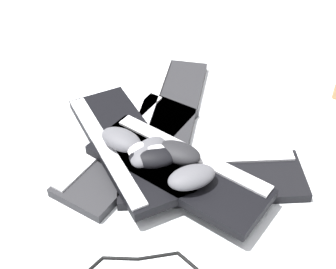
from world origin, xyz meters
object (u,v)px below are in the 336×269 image
mouse_3 (178,153)px  mouse_5 (192,177)px  mouse_1 (149,152)px  keyboard_1 (170,106)px  keyboard_0 (211,178)px  mouse_0 (153,157)px  keyboard_4 (178,170)px  keyboard_3 (125,145)px  mouse_2 (151,153)px  keyboard_2 (129,149)px  mouse_4 (121,140)px

mouse_3 → mouse_5: bearing=135.6°
mouse_1 → keyboard_1: bearing=-156.2°
keyboard_0 → mouse_0: (-0.11, -0.08, 0.07)m
keyboard_4 → keyboard_3: bearing=-174.9°
keyboard_3 → mouse_5: (0.21, -0.01, 0.04)m
keyboard_3 → mouse_2: 0.10m
keyboard_3 → mouse_1: (0.09, -0.01, 0.04)m
mouse_2 → keyboard_0: bearing=7.6°
keyboard_1 → keyboard_3: (0.04, -0.22, 0.03)m
mouse_0 → mouse_5: 0.11m
keyboard_3 → mouse_3: mouse_3 is taller
mouse_2 → keyboard_2: bearing=138.0°
keyboard_0 → mouse_2: size_ratio=3.87×
keyboard_2 → mouse_5: mouse_5 is taller
keyboard_4 → mouse_5: size_ratio=4.05×
keyboard_1 → keyboard_3: size_ratio=0.99×
keyboard_1 → mouse_3: mouse_3 is taller
keyboard_0 → mouse_2: (-0.12, -0.08, 0.07)m
keyboard_2 → mouse_1: (0.09, -0.03, 0.07)m
mouse_1 → mouse_3: size_ratio=1.00×
mouse_3 → mouse_5: size_ratio=1.00×
mouse_4 → mouse_5: (0.20, 0.01, 0.00)m
mouse_0 → mouse_2: size_ratio=1.00×
keyboard_4 → keyboard_0: bearing=41.7°
mouse_1 → mouse_2: 0.01m
keyboard_2 → mouse_4: size_ratio=4.14×
keyboard_4 → mouse_5: mouse_5 is taller
keyboard_0 → keyboard_3: bearing=-162.6°
keyboard_1 → mouse_3: size_ratio=4.17×
mouse_1 → mouse_4: 0.08m
mouse_1 → keyboard_0: bearing=117.1°
mouse_3 → mouse_4: size_ratio=1.00×
keyboard_2 → mouse_3: (0.15, 0.01, 0.07)m
keyboard_2 → mouse_5: 0.23m
keyboard_0 → mouse_3: 0.10m
mouse_5 → mouse_4: bearing=120.0°
keyboard_2 → keyboard_0: bearing=12.4°
mouse_1 → mouse_2: size_ratio=1.00×
mouse_5 → mouse_0: bearing=120.3°
mouse_3 → mouse_5: same height
keyboard_0 → keyboard_4: (-0.06, -0.05, 0.03)m
keyboard_3 → keyboard_1: bearing=100.0°
keyboard_0 → mouse_0: 0.15m
keyboard_2 → mouse_3: 0.16m
keyboard_0 → mouse_0: size_ratio=3.87×
mouse_0 → mouse_3: bearing=-169.4°
mouse_0 → mouse_2: same height
keyboard_3 → mouse_4: size_ratio=4.21×
keyboard_1 → keyboard_4: keyboard_4 is taller
keyboard_2 → mouse_0: mouse_0 is taller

